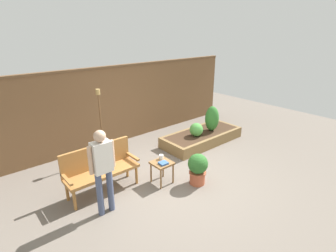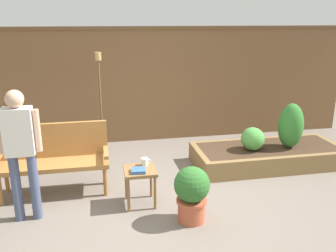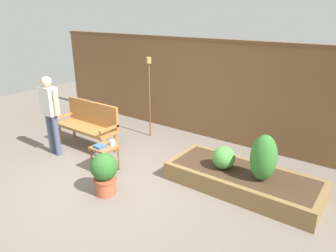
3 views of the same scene
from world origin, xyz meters
The scene contains 12 objects.
ground_plane centered at (0.00, 0.00, 0.00)m, with size 14.00×14.00×0.00m, color #70665B.
fence_back centered at (0.00, 2.60, 1.09)m, with size 8.40×0.14×2.16m.
garden_bench centered at (-1.40, 0.67, 0.54)m, with size 1.44×0.48×0.94m.
side_table centered at (-0.31, 0.08, 0.40)m, with size 0.40×0.40×0.48m.
cup_on_table centered at (-0.23, 0.20, 0.53)m, with size 0.13×0.09×0.10m.
book_on_table centered at (-0.33, 0.00, 0.50)m, with size 0.17×0.16×0.04m, color #38609E.
potted_boxwood centered at (0.23, -0.43, 0.37)m, with size 0.42×0.42×0.67m.
raised_planter_bed centered at (1.89, 0.97, 0.15)m, with size 2.40×1.00×0.30m.
shrub_near_bench centered at (1.57, 0.89, 0.48)m, with size 0.37×0.37×0.37m.
shrub_far_corner centered at (2.20, 0.89, 0.66)m, with size 0.39×0.39×0.72m.
tiki_torch centered at (-0.74, 1.85, 1.21)m, with size 0.10×0.10×1.78m.
person_by_bench centered at (-1.65, -0.01, 0.93)m, with size 0.47×0.20×1.56m.
Camera 2 is at (-0.75, -4.00, 2.29)m, focal length 37.91 mm.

